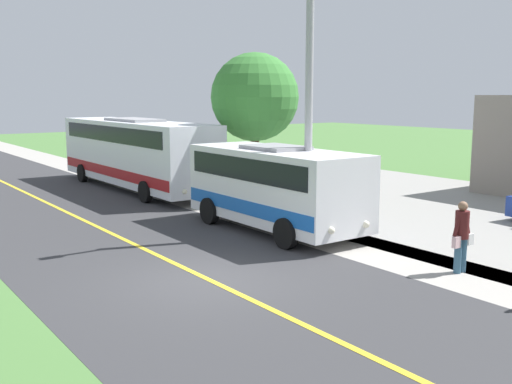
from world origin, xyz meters
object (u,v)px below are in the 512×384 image
(shuttle_bus_front, at_px, (275,184))
(street_light_pole, at_px, (306,96))
(tree_curbside, at_px, (255,98))
(pedestrian_with_bags, at_px, (462,234))
(transit_bus_rear, at_px, (135,150))

(shuttle_bus_front, distance_m, street_light_pole, 3.01)
(shuttle_bus_front, distance_m, tree_curbside, 6.49)
(pedestrian_with_bags, bearing_deg, transit_bus_rear, -87.38)
(shuttle_bus_front, height_order, street_light_pole, street_light_pole)
(transit_bus_rear, height_order, tree_curbside, tree_curbside)
(pedestrian_with_bags, xyz_separation_m, tree_curbside, (-2.05, -11.54, 3.28))
(transit_bus_rear, xyz_separation_m, street_light_pole, (-0.31, 11.79, 2.53))
(pedestrian_with_bags, height_order, street_light_pole, street_light_pole)
(tree_curbside, bearing_deg, street_light_pole, 67.76)
(shuttle_bus_front, bearing_deg, pedestrian_with_bags, 97.41)
(transit_bus_rear, distance_m, street_light_pole, 12.06)
(tree_curbside, bearing_deg, shuttle_bus_front, 60.71)
(transit_bus_rear, xyz_separation_m, pedestrian_with_bags, (-0.79, 17.16, -0.83))
(transit_bus_rear, height_order, street_light_pole, street_light_pole)
(shuttle_bus_front, height_order, tree_curbside, tree_curbside)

